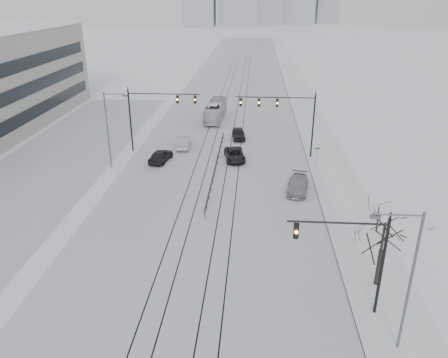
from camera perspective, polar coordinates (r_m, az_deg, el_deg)
road at (r=79.68m, az=0.87°, el=9.27°), size 22.00×260.00×0.02m
sidewalk_east at (r=80.09m, az=10.68°, el=9.00°), size 5.00×260.00×0.16m
curb at (r=79.85m, az=8.91°, el=9.06°), size 0.10×260.00×0.12m
parking_strip at (r=60.70m, az=-19.80°, el=3.37°), size 14.00×60.00×0.03m
tram_rails at (r=60.50m, az=-0.21°, el=4.72°), size 5.30×180.00×0.01m
traffic_mast_near at (r=28.22m, az=17.00°, el=-9.22°), size 6.10×0.37×7.00m
traffic_mast_ne at (r=54.06m, az=8.13°, el=8.58°), size 9.60×0.37×8.00m
traffic_mast_nw at (r=56.40m, az=-9.30°, el=8.92°), size 9.10×0.37×8.00m
street_light_east at (r=26.00m, az=22.71°, el=-11.44°), size 2.73×0.25×9.00m
street_light_west at (r=51.93m, az=-14.71°, el=6.81°), size 2.73×0.25×9.00m
bare_tree at (r=31.37m, az=20.19°, el=-6.36°), size 4.40×4.40×6.10m
median_fence at (r=50.96m, az=-1.04°, el=1.70°), size 0.06×24.00×1.00m
street_sign at (r=52.81m, az=12.03°, el=3.22°), size 0.70×0.06×2.40m
sedan_sb_inner at (r=54.04m, az=-8.28°, el=3.02°), size 2.62×4.81×1.55m
sedan_sb_outer at (r=58.72m, az=-5.35°, el=4.81°), size 1.97×4.80×1.55m
sedan_nb_front at (r=54.08m, az=1.40°, el=3.18°), size 3.07×5.29×1.39m
sedan_nb_right at (r=46.07m, az=9.63°, el=-0.79°), size 2.81×5.26×1.45m
sedan_nb_far at (r=62.18m, az=1.92°, el=5.92°), size 2.20×4.49×1.47m
box_truck at (r=71.79m, az=-1.12°, el=8.90°), size 2.95×10.63×2.93m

